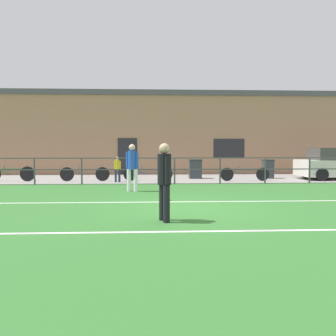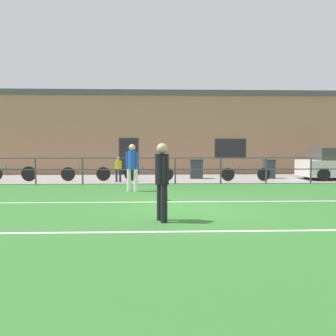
{
  "view_description": "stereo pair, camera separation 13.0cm",
  "coord_description": "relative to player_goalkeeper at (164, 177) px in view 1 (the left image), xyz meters",
  "views": [
    {
      "loc": [
        -1.01,
        -9.08,
        1.64
      ],
      "look_at": [
        -0.41,
        3.48,
        0.85
      ],
      "focal_mm": 37.29,
      "sensor_mm": 36.0,
      "label": 1
    },
    {
      "loc": [
        -0.88,
        -9.09,
        1.64
      ],
      "look_at": [
        -0.41,
        3.48,
        0.85
      ],
      "focal_mm": 37.29,
      "sensor_mm": 36.0,
      "label": 2
    }
  ],
  "objects": [
    {
      "name": "ground",
      "position": [
        0.73,
        1.56,
        -0.99
      ],
      "size": [
        60.0,
        44.0,
        0.04
      ],
      "primitive_type": "cube",
      "color": "#33702D"
    },
    {
      "name": "spectator_child",
      "position": [
        -1.82,
        8.28,
        -0.3
      ],
      "size": [
        0.31,
        0.2,
        1.14
      ],
      "rotation": [
        0.0,
        0.0,
        3.39
      ],
      "color": "#232D4C",
      "rests_on": "pavement_strip"
    },
    {
      "name": "bicycle_parked_4",
      "position": [
        -3.38,
        8.76,
        -0.61
      ],
      "size": [
        2.28,
        0.04,
        0.75
      ],
      "color": "black",
      "rests_on": "pavement_strip"
    },
    {
      "name": "soccer_ball_match",
      "position": [
        0.12,
        2.96,
        -0.85
      ],
      "size": [
        0.24,
        0.24,
        0.24
      ],
      "primitive_type": "sphere",
      "color": "orange",
      "rests_on": "ground"
    },
    {
      "name": "clubhouse_facade",
      "position": [
        0.73,
        13.76,
        1.47
      ],
      "size": [
        28.0,
        2.56,
        4.86
      ],
      "color": "#A37A5B",
      "rests_on": "ground"
    },
    {
      "name": "field_line_touchline",
      "position": [
        0.73,
        2.64,
        -0.97
      ],
      "size": [
        36.0,
        0.11,
        0.0
      ],
      "primitive_type": "cube",
      "color": "white",
      "rests_on": "ground"
    },
    {
      "name": "trash_bin_0",
      "position": [
        1.92,
        9.88,
        -0.46
      ],
      "size": [
        0.64,
        0.54,
        0.96
      ],
      "color": "#33383D",
      "rests_on": "pavement_strip"
    },
    {
      "name": "perimeter_fence",
      "position": [
        0.73,
        7.56,
        -0.22
      ],
      "size": [
        36.07,
        0.07,
        1.15
      ],
      "color": "#474C51",
      "rests_on": "ground"
    },
    {
      "name": "trash_bin_1",
      "position": [
        5.59,
        9.75,
        -0.47
      ],
      "size": [
        0.54,
        0.46,
        0.95
      ],
      "color": "#33383D",
      "rests_on": "pavement_strip"
    },
    {
      "name": "player_striker",
      "position": [
        -0.98,
        5.12,
        0.01
      ],
      "size": [
        0.46,
        0.3,
        1.71
      ],
      "rotation": [
        0.0,
        0.0,
        2.89
      ],
      "color": "white",
      "rests_on": "ground"
    },
    {
      "name": "bicycle_parked_3",
      "position": [
        4.08,
        8.5,
        -0.62
      ],
      "size": [
        2.3,
        0.04,
        0.72
      ],
      "color": "black",
      "rests_on": "pavement_strip"
    },
    {
      "name": "player_goalkeeper",
      "position": [
        0.0,
        0.0,
        0.0
      ],
      "size": [
        0.3,
        0.45,
        1.7
      ],
      "rotation": [
        0.0,
        0.0,
        1.9
      ],
      "color": "black",
      "rests_on": "ground"
    },
    {
      "name": "pavement_strip",
      "position": [
        0.73,
        10.06,
        -0.96
      ],
      "size": [
        48.0,
        5.0,
        0.02
      ],
      "primitive_type": "cube",
      "color": "gray",
      "rests_on": "ground"
    },
    {
      "name": "bicycle_parked_2",
      "position": [
        -6.77,
        8.76,
        -0.59
      ],
      "size": [
        2.23,
        0.04,
        0.78
      ],
      "color": "black",
      "rests_on": "pavement_strip"
    },
    {
      "name": "field_line_hash",
      "position": [
        0.73,
        -0.94,
        -0.97
      ],
      "size": [
        36.0,
        0.11,
        0.0
      ],
      "primitive_type": "cube",
      "color": "white",
      "rests_on": "ground"
    },
    {
      "name": "bicycle_parked_0",
      "position": [
        -0.44,
        8.76,
        -0.62
      ],
      "size": [
        2.3,
        0.04,
        0.73
      ],
      "color": "black",
      "rests_on": "pavement_strip"
    }
  ]
}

